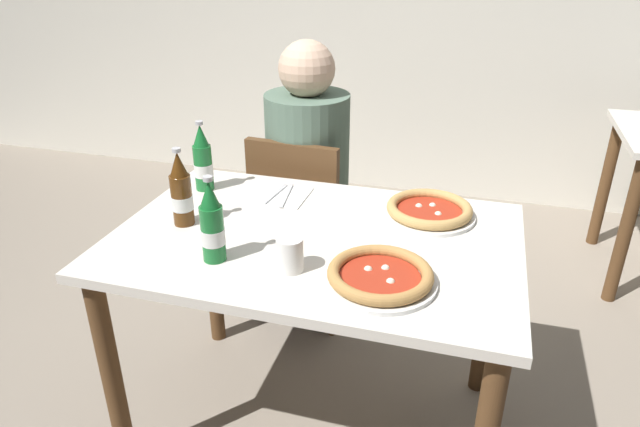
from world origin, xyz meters
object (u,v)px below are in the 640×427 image
object	(u,v)px
dining_table_main	(315,268)
pizza_margherita_near	(429,211)
beer_bottle_center	(181,193)
paper_cup	(290,254)
diner_seated	(308,192)
beer_bottle_left	(212,226)
chair_behind_table	(303,219)
beer_bottle_right	(203,161)
napkin_with_cutlery	(281,196)
pizza_marinara_far	(380,276)

from	to	relation	value
dining_table_main	pizza_margherita_near	bearing A→B (deg)	35.93
beer_bottle_center	paper_cup	xyz separation A→B (m)	(0.41, -0.17, -0.06)
diner_seated	beer_bottle_left	size ratio (longest dim) A/B	4.89
pizza_margherita_near	beer_bottle_left	world-z (taller)	beer_bottle_left
diner_seated	beer_bottle_center	bearing A→B (deg)	-104.78
dining_table_main	paper_cup	world-z (taller)	paper_cup
chair_behind_table	pizza_margherita_near	size ratio (longest dim) A/B	2.92
beer_bottle_right	chair_behind_table	bearing A→B (deg)	58.01
dining_table_main	napkin_with_cutlery	size ratio (longest dim) A/B	6.31
chair_behind_table	beer_bottle_right	bearing A→B (deg)	62.87
beer_bottle_center	napkin_with_cutlery	xyz separation A→B (m)	(0.22, 0.28, -0.10)
chair_behind_table	pizza_marinara_far	xyz separation A→B (m)	(0.47, -0.81, 0.29)
beer_bottle_center	napkin_with_cutlery	bearing A→B (deg)	51.67
dining_table_main	paper_cup	xyz separation A→B (m)	(-0.01, -0.20, 0.16)
napkin_with_cutlery	pizza_marinara_far	bearing A→B (deg)	-45.80
diner_seated	beer_bottle_center	xyz separation A→B (m)	(-0.18, -0.70, 0.27)
beer_bottle_right	paper_cup	bearing A→B (deg)	-42.82
beer_bottle_left	beer_bottle_right	bearing A→B (deg)	119.57
diner_seated	paper_cup	world-z (taller)	diner_seated
diner_seated	beer_bottle_center	world-z (taller)	diner_seated
chair_behind_table	beer_bottle_center	xyz separation A→B (m)	(-0.18, -0.65, 0.37)
dining_table_main	beer_bottle_left	size ratio (longest dim) A/B	4.86
beer_bottle_left	paper_cup	bearing A→B (deg)	1.29
pizza_marinara_far	beer_bottle_right	bearing A→B (deg)	148.83
pizza_margherita_near	beer_bottle_center	bearing A→B (deg)	-160.19
pizza_marinara_far	paper_cup	xyz separation A→B (m)	(-0.24, -0.00, 0.03)
dining_table_main	diner_seated	distance (m)	0.70
beer_bottle_left	pizza_margherita_near	bearing A→B (deg)	38.91
chair_behind_table	napkin_with_cutlery	bearing A→B (deg)	101.18
diner_seated	pizza_marinara_far	bearing A→B (deg)	-61.67
pizza_marinara_far	beer_bottle_right	distance (m)	0.83
pizza_marinara_far	napkin_with_cutlery	bearing A→B (deg)	134.20
beer_bottle_center	pizza_marinara_far	bearing A→B (deg)	-14.28
beer_bottle_left	diner_seated	bearing A→B (deg)	90.22
dining_table_main	beer_bottle_center	world-z (taller)	beer_bottle_center
dining_table_main	beer_bottle_center	bearing A→B (deg)	-175.04
pizza_margherita_near	pizza_marinara_far	xyz separation A→B (m)	(-0.08, -0.43, -0.00)
chair_behind_table	pizza_margherita_near	bearing A→B (deg)	149.74
paper_cup	beer_bottle_left	bearing A→B (deg)	-178.71
dining_table_main	beer_bottle_left	bearing A→B (deg)	-137.39
beer_bottle_center	beer_bottle_right	xyz separation A→B (m)	(-0.06, 0.26, 0.00)
pizza_margherita_near	napkin_with_cutlery	distance (m)	0.51
pizza_margherita_near	paper_cup	bearing A→B (deg)	-126.68
dining_table_main	paper_cup	distance (m)	0.26
beer_bottle_left	beer_bottle_center	world-z (taller)	same
chair_behind_table	beer_bottle_left	world-z (taller)	beer_bottle_left
chair_behind_table	napkin_with_cutlery	world-z (taller)	chair_behind_table
pizza_marinara_far	beer_bottle_left	distance (m)	0.47
pizza_margherita_near	paper_cup	distance (m)	0.54
paper_cup	napkin_with_cutlery	bearing A→B (deg)	112.77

